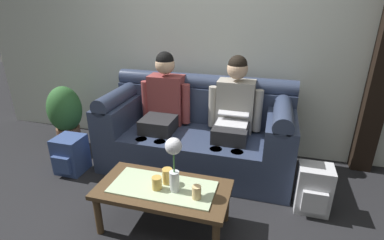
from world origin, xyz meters
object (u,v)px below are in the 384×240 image
at_px(potted_plant, 66,114).
at_px(person_left, 163,105).
at_px(coffee_table, 163,192).
at_px(flower_vase, 174,158).
at_px(cup_near_right, 167,176).
at_px(backpack_right, 313,189).
at_px(person_right, 234,112).
at_px(cup_far_center, 157,183).
at_px(backpack_left, 70,155).
at_px(cup_near_left, 197,192).
at_px(couch, 197,133).

bearing_deg(potted_plant, person_left, 1.71).
distance_m(coffee_table, flower_vase, 0.35).
xyz_separation_m(coffee_table, cup_near_right, (0.02, 0.06, 0.12)).
height_order(flower_vase, backpack_right, flower_vase).
xyz_separation_m(person_right, cup_far_center, (-0.42, -1.08, -0.22)).
distance_m(backpack_left, potted_plant, 0.67).
height_order(person_left, backpack_left, person_left).
distance_m(flower_vase, cup_near_left, 0.30).
relative_size(person_left, backpack_left, 3.09).
xyz_separation_m(couch, backpack_right, (1.17, -0.50, -0.16)).
distance_m(person_left, coffee_table, 1.15).
bearing_deg(backpack_right, cup_near_left, -145.48).
bearing_deg(backpack_right, person_right, 147.67).
height_order(person_right, cup_near_right, person_right).
bearing_deg(coffee_table, person_right, 69.69).
distance_m(cup_far_center, backpack_left, 1.36).
xyz_separation_m(cup_far_center, potted_plant, (-1.61, 1.04, -0.01)).
height_order(coffee_table, cup_near_right, cup_near_right).
height_order(cup_near_right, backpack_right, cup_near_right).
bearing_deg(person_right, couch, 179.65).
bearing_deg(cup_far_center, backpack_left, 155.74).
bearing_deg(potted_plant, cup_near_left, -28.88).
xyz_separation_m(cup_near_left, potted_plant, (-1.93, 1.07, -0.01)).
bearing_deg(cup_far_center, potted_plant, 147.22).
height_order(coffee_table, potted_plant, potted_plant).
distance_m(cup_near_right, potted_plant, 1.91).
distance_m(coffee_table, cup_far_center, 0.12).
height_order(person_left, potted_plant, person_left).
height_order(flower_vase, backpack_left, flower_vase).
relative_size(flower_vase, potted_plant, 0.56).
height_order(flower_vase, cup_near_right, flower_vase).
distance_m(coffee_table, cup_near_left, 0.31).
distance_m(person_left, cup_near_left, 1.31).
bearing_deg(person_right, cup_near_right, -110.45).
distance_m(flower_vase, cup_far_center, 0.27).
height_order(cup_near_left, potted_plant, potted_plant).
distance_m(person_right, cup_near_right, 1.07).
bearing_deg(cup_near_right, person_left, 112.29).
xyz_separation_m(person_left, person_right, (0.77, -0.00, -0.00)).
distance_m(couch, cup_near_right, 0.99).
height_order(flower_vase, cup_far_center, flower_vase).
xyz_separation_m(cup_near_left, backpack_right, (0.88, 0.61, -0.23)).
bearing_deg(cup_far_center, coffee_table, 50.95).
bearing_deg(coffee_table, cup_near_left, -12.87).
bearing_deg(cup_near_right, cup_near_left, -24.46).
relative_size(person_right, potted_plant, 1.57).
distance_m(cup_near_left, cup_near_right, 0.30).
distance_m(couch, coffee_table, 1.04).
bearing_deg(coffee_table, person_left, 110.30).
distance_m(person_right, flower_vase, 1.09).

